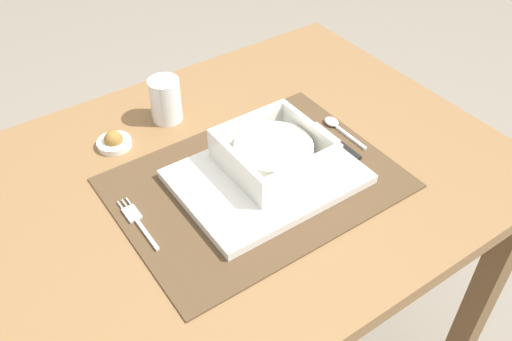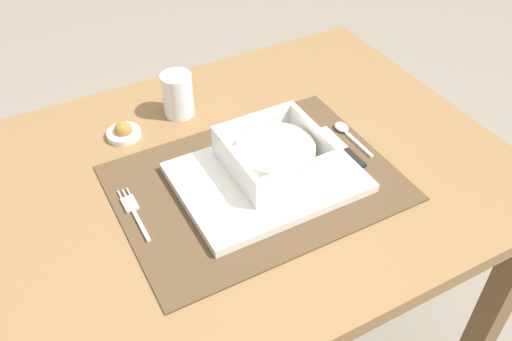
{
  "view_description": "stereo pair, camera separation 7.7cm",
  "coord_description": "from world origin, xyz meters",
  "views": [
    {
      "loc": [
        -0.38,
        -0.62,
        1.37
      ],
      "look_at": [
        0.02,
        -0.05,
        0.75
      ],
      "focal_mm": 38.67,
      "sensor_mm": 36.0,
      "label": 1
    },
    {
      "loc": [
        -0.31,
        -0.66,
        1.37
      ],
      "look_at": [
        0.02,
        -0.05,
        0.75
      ],
      "focal_mm": 38.67,
      "sensor_mm": 36.0,
      "label": 2
    }
  ],
  "objects": [
    {
      "name": "dining_table",
      "position": [
        0.0,
        0.0,
        0.62
      ],
      "size": [
        0.99,
        0.72,
        0.72
      ],
      "color": "brown",
      "rests_on": "ground"
    },
    {
      "name": "placemat",
      "position": [
        0.02,
        -0.05,
        0.72
      ],
      "size": [
        0.48,
        0.35,
        0.0
      ],
      "primitive_type": "cube",
      "color": "#4C3823",
      "rests_on": "dining_table"
    },
    {
      "name": "serving_plate",
      "position": [
        0.04,
        -0.05,
        0.73
      ],
      "size": [
        0.31,
        0.23,
        0.02
      ],
      "primitive_type": "cube",
      "color": "white",
      "rests_on": "placemat"
    },
    {
      "name": "porridge_bowl",
      "position": [
        0.07,
        -0.04,
        0.76
      ],
      "size": [
        0.17,
        0.17,
        0.06
      ],
      "color": "white",
      "rests_on": "serving_plate"
    },
    {
      "name": "fork",
      "position": [
        -0.19,
        -0.01,
        0.72
      ],
      "size": [
        0.02,
        0.13,
        0.0
      ],
      "rotation": [
        0.0,
        0.0,
        -0.06
      ],
      "color": "silver",
      "rests_on": "placemat"
    },
    {
      "name": "spoon",
      "position": [
        0.24,
        -0.0,
        0.73
      ],
      "size": [
        0.02,
        0.11,
        0.01
      ],
      "rotation": [
        0.0,
        0.0,
        -0.07
      ],
      "color": "silver",
      "rests_on": "placemat"
    },
    {
      "name": "butter_knife",
      "position": [
        0.21,
        -0.05,
        0.72
      ],
      "size": [
        0.01,
        0.13,
        0.01
      ],
      "rotation": [
        0.0,
        0.0,
        0.06
      ],
      "color": "black",
      "rests_on": "placemat"
    },
    {
      "name": "bread_knife",
      "position": [
        0.19,
        -0.07,
        0.72
      ],
      "size": [
        0.01,
        0.13,
        0.01
      ],
      "rotation": [
        0.0,
        0.0,
        -0.01
      ],
      "color": "#59331E",
      "rests_on": "placemat"
    },
    {
      "name": "drinking_glass",
      "position": [
        -0.01,
        0.21,
        0.76
      ],
      "size": [
        0.06,
        0.06,
        0.09
      ],
      "color": "white",
      "rests_on": "dining_table"
    },
    {
      "name": "condiment_saucer",
      "position": [
        -0.14,
        0.19,
        0.73
      ],
      "size": [
        0.06,
        0.06,
        0.04
      ],
      "color": "white",
      "rests_on": "dining_table"
    }
  ]
}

